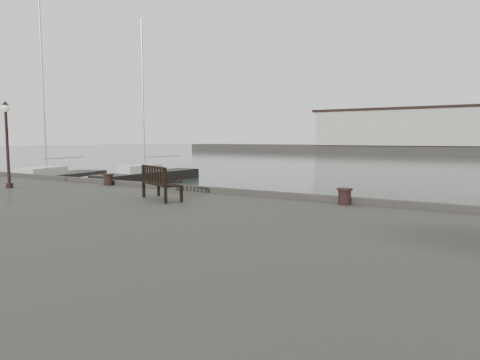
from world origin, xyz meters
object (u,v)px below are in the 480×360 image
at_px(lamp_post, 7,132).
at_px(yacht_a, 52,182).
at_px(yacht_c, 149,178).
at_px(bench, 161,189).
at_px(bollard_right, 344,196).
at_px(bollard_left, 108,180).

xyz_separation_m(lamp_post, yacht_a, (-12.62, 10.53, -3.48)).
bearing_deg(yacht_a, yacht_c, 38.21).
bearing_deg(bench, yacht_a, 177.49).
xyz_separation_m(bench, yacht_a, (-19.86, 9.87, -1.65)).
bearing_deg(bollard_right, bench, -158.82).
distance_m(bench, bollard_right, 5.63).
xyz_separation_m(yacht_a, yacht_c, (4.37, 5.87, 0.00)).
distance_m(bollard_left, yacht_a, 17.12).
height_order(lamp_post, yacht_c, yacht_c).
bearing_deg(yacht_c, bollard_left, -50.40).
relative_size(bollard_left, lamp_post, 0.14).
relative_size(bollard_left, yacht_a, 0.03).
bearing_deg(bench, bollard_left, -179.45).
height_order(bollard_right, yacht_c, yacht_c).
relative_size(bench, lamp_post, 0.56).
relative_size(bench, yacht_c, 0.14).
xyz_separation_m(bench, bollard_left, (-4.71, 2.03, -0.09)).
height_order(bench, yacht_c, yacht_c).
bearing_deg(lamp_post, yacht_a, 140.14).
distance_m(yacht_a, yacht_c, 7.32).
relative_size(bench, bollard_left, 3.98).
height_order(bench, yacht_a, yacht_a).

